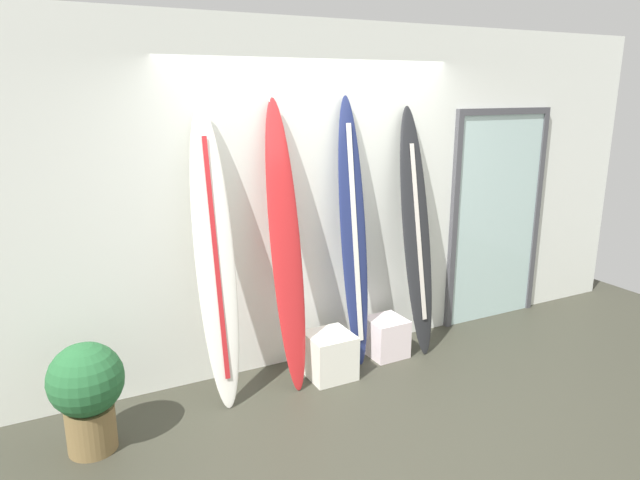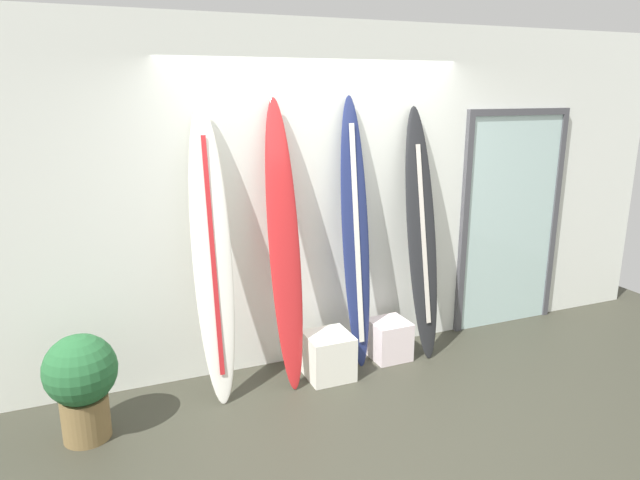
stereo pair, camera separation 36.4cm
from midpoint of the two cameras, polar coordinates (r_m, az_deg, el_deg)
The scene contains 10 objects.
ground at distance 4.22m, azimuth 8.94°, elevation -18.21°, with size 8.00×8.00×0.04m, color #37362B.
wall_back at distance 4.77m, azimuth 1.55°, elevation 4.36°, with size 7.20×0.20×2.80m, color white.
surfboard_ivory at distance 4.20m, azimuth -8.32°, elevation -1.64°, with size 0.31×0.52×2.17m.
surfboard_crimson at distance 4.35m, azimuth -1.21°, elevation -0.79°, with size 0.26×0.53×2.22m.
surfboard_navy at distance 4.68m, azimuth 5.80°, elevation 0.25°, with size 0.25×0.36×2.23m.
surfboard_charcoal at distance 4.96m, azimuth 12.21°, elevation 0.35°, with size 0.30×0.46×2.14m.
display_block_left at distance 5.07m, azimuth 8.98°, elevation -9.81°, with size 0.32×0.32×0.33m.
display_block_center at distance 4.70m, azimuth 3.08°, elevation -11.50°, with size 0.36×0.36×0.37m.
glass_door at distance 5.82m, azimuth 20.24°, elevation 2.16°, with size 1.14×0.06×2.10m.
potted_plant at distance 4.07m, azimuth -20.37°, elevation -13.06°, with size 0.47×0.47×0.74m.
Camera 2 is at (-1.74, -3.07, 2.27)m, focal length 32.00 mm.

